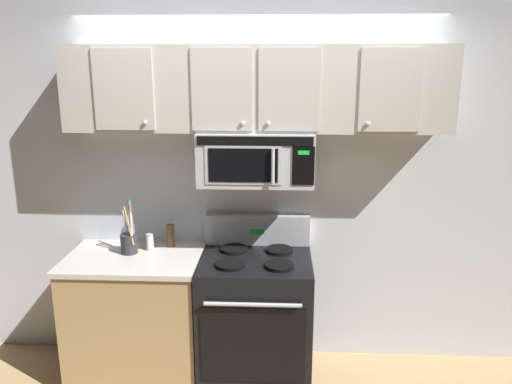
{
  "coord_description": "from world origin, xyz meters",
  "views": [
    {
      "loc": [
        0.15,
        -2.73,
        2.18
      ],
      "look_at": [
        0.0,
        0.49,
        1.35
      ],
      "focal_mm": 34.96,
      "sensor_mm": 36.0,
      "label": 1
    }
  ],
  "objects_px": {
    "stove_range": "(256,316)",
    "utensil_crock_charcoal": "(129,240)",
    "over_range_microwave": "(256,158)",
    "salt_shaker": "(150,242)",
    "pepper_mill": "(170,236)"
  },
  "relations": [
    {
      "from": "salt_shaker",
      "to": "pepper_mill",
      "type": "bearing_deg",
      "value": 28.48
    },
    {
      "from": "utensil_crock_charcoal",
      "to": "over_range_microwave",
      "type": "bearing_deg",
      "value": 3.54
    },
    {
      "from": "utensil_crock_charcoal",
      "to": "pepper_mill",
      "type": "xyz_separation_m",
      "value": [
        0.26,
        0.14,
        -0.01
      ]
    },
    {
      "from": "utensil_crock_charcoal",
      "to": "stove_range",
      "type": "bearing_deg",
      "value": -4.02
    },
    {
      "from": "stove_range",
      "to": "over_range_microwave",
      "type": "xyz_separation_m",
      "value": [
        -0.0,
        0.12,
        1.11
      ]
    },
    {
      "from": "utensil_crock_charcoal",
      "to": "salt_shaker",
      "type": "height_order",
      "value": "utensil_crock_charcoal"
    },
    {
      "from": "stove_range",
      "to": "pepper_mill",
      "type": "relative_size",
      "value": 6.73
    },
    {
      "from": "salt_shaker",
      "to": "pepper_mill",
      "type": "xyz_separation_m",
      "value": [
        0.13,
        0.07,
        0.02
      ]
    },
    {
      "from": "over_range_microwave",
      "to": "utensil_crock_charcoal",
      "type": "xyz_separation_m",
      "value": [
        -0.88,
        -0.05,
        -0.58
      ]
    },
    {
      "from": "over_range_microwave",
      "to": "salt_shaker",
      "type": "distance_m",
      "value": 0.98
    },
    {
      "from": "over_range_microwave",
      "to": "salt_shaker",
      "type": "bearing_deg",
      "value": 179.24
    },
    {
      "from": "stove_range",
      "to": "utensil_crock_charcoal",
      "type": "xyz_separation_m",
      "value": [
        -0.88,
        0.06,
        0.53
      ]
    },
    {
      "from": "utensil_crock_charcoal",
      "to": "salt_shaker",
      "type": "bearing_deg",
      "value": 27.18
    },
    {
      "from": "salt_shaker",
      "to": "utensil_crock_charcoal",
      "type": "bearing_deg",
      "value": -152.82
    },
    {
      "from": "stove_range",
      "to": "utensil_crock_charcoal",
      "type": "bearing_deg",
      "value": 175.98
    }
  ]
}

